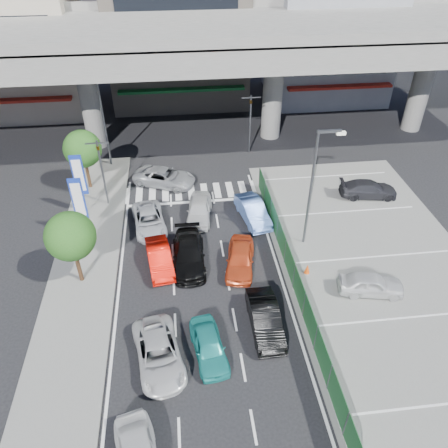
{
  "coord_description": "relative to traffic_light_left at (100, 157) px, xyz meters",
  "views": [
    {
      "loc": [
        -0.8,
        -15.54,
        18.33
      ],
      "look_at": [
        1.68,
        5.62,
        2.26
      ],
      "focal_mm": 35.0,
      "sensor_mm": 36.0,
      "label": 1
    }
  ],
  "objects": [
    {
      "name": "taxi_orange_right",
      "position": [
        8.69,
        -7.85,
        -3.25
      ],
      "size": [
        2.42,
        4.3,
        1.38
      ],
      "primitive_type": "imported",
      "rotation": [
        0.0,
        0.0,
        -0.2
      ],
      "color": "#CC451E",
      "rests_on": "ground"
    },
    {
      "name": "parked_sedan_dgrey",
      "position": [
        19.44,
        -1.21,
        -3.26
      ],
      "size": [
        4.47,
        2.29,
        1.24
      ],
      "primitive_type": "imported",
      "rotation": [
        0.0,
        0.0,
        1.44
      ],
      "color": "#2B2B30",
      "rests_on": "parking_lot"
    },
    {
      "name": "building_east",
      "position": [
        22.2,
        19.97,
        2.06
      ],
      "size": [
        12.0,
        10.9,
        12.0
      ],
      "color": "gray",
      "rests_on": "ground"
    },
    {
      "name": "sidewalk_left",
      "position": [
        -0.8,
        -8.0,
        -3.88
      ],
      "size": [
        4.0,
        30.0,
        0.12
      ],
      "primitive_type": "cube",
      "color": "slate",
      "rests_on": "ground"
    },
    {
      "name": "sedan_black_mid",
      "position": [
        5.61,
        -7.11,
        -3.25
      ],
      "size": [
        2.0,
        4.78,
        1.38
      ],
      "primitive_type": "imported",
      "rotation": [
        0.0,
        0.0,
        -0.01
      ],
      "color": "black",
      "rests_on": "ground"
    },
    {
      "name": "expressway",
      "position": [
        6.2,
        10.0,
        4.83
      ],
      "size": [
        64.0,
        14.0,
        10.75
      ],
      "color": "#61615D",
      "rests_on": "ground"
    },
    {
      "name": "crossing_wagon_silver",
      "position": [
        4.2,
        2.34,
        -3.27
      ],
      "size": [
        5.31,
        3.91,
        1.34
      ],
      "primitive_type": "imported",
      "rotation": [
        0.0,
        0.0,
        1.18
      ],
      "color": "#979A9E",
      "rests_on": "ground"
    },
    {
      "name": "signboard_near",
      "position": [
        -1.0,
        -4.01,
        -0.87
      ],
      "size": [
        0.8,
        0.14,
        4.7
      ],
      "color": "#595B60",
      "rests_on": "ground"
    },
    {
      "name": "taxi_teal_mid",
      "position": [
        6.23,
        -14.03,
        -3.31
      ],
      "size": [
        1.98,
        3.84,
        1.25
      ],
      "primitive_type": "imported",
      "rotation": [
        0.0,
        0.0,
        0.14
      ],
      "color": "teal",
      "rests_on": "ground"
    },
    {
      "name": "traffic_cone",
      "position": [
        12.63,
        -8.92,
        -3.56
      ],
      "size": [
        0.42,
        0.42,
        0.64
      ],
      "primitive_type": "cone",
      "rotation": [
        0.0,
        0.0,
        0.33
      ],
      "color": "#CB420B",
      "rests_on": "parking_lot"
    },
    {
      "name": "street_lamp_right",
      "position": [
        13.37,
        -6.0,
        0.83
      ],
      "size": [
        1.65,
        0.22,
        8.0
      ],
      "color": "#595B60",
      "rests_on": "ground"
    },
    {
      "name": "street_lamp_left",
      "position": [
        -0.13,
        6.0,
        0.83
      ],
      "size": [
        1.65,
        0.22,
        8.0
      ],
      "color": "#595B60",
      "rests_on": "ground"
    },
    {
      "name": "traffic_light_left",
      "position": [
        0.0,
        0.0,
        0.0
      ],
      "size": [
        1.6,
        1.24,
        5.2
      ],
      "color": "#595B60",
      "rests_on": "ground"
    },
    {
      "name": "building_center",
      "position": [
        6.2,
        20.97,
        3.56
      ],
      "size": [
        14.0,
        10.9,
        15.0
      ],
      "color": "gray",
      "rests_on": "ground"
    },
    {
      "name": "hatch_black_mid_right",
      "position": [
        9.29,
        -12.72,
        -3.25
      ],
      "size": [
        1.51,
        4.21,
        1.38
      ],
      "primitive_type": "imported",
      "rotation": [
        0.0,
        0.0,
        0.01
      ],
      "color": "black",
      "rests_on": "ground"
    },
    {
      "name": "sedan_white_mid_left",
      "position": [
        3.78,
        -14.2,
        -3.3
      ],
      "size": [
        2.89,
        4.87,
        1.27
      ],
      "primitive_type": "imported",
      "rotation": [
        0.0,
        0.0,
        0.18
      ],
      "color": "silver",
      "rests_on": "ground"
    },
    {
      "name": "wagon_silver_front_left",
      "position": [
        3.1,
        -3.2,
        -3.32
      ],
      "size": [
        2.66,
        4.66,
        1.22
      ],
      "primitive_type": "imported",
      "rotation": [
        0.0,
        0.0,
        0.15
      ],
      "color": "silver",
      "rests_on": "ground"
    },
    {
      "name": "parking_lot",
      "position": [
        17.2,
        -10.0,
        -3.91
      ],
      "size": [
        12.0,
        28.0,
        0.06
      ],
      "primitive_type": "cube",
      "color": "slate",
      "rests_on": "ground"
    },
    {
      "name": "sedan_white_front_mid",
      "position": [
        6.58,
        -2.42,
        -3.25
      ],
      "size": [
        2.2,
        4.24,
        1.38
      ],
      "primitive_type": "imported",
      "rotation": [
        0.0,
        0.0,
        -0.14
      ],
      "color": "silver",
      "rests_on": "ground"
    },
    {
      "name": "traffic_light_right",
      "position": [
        11.7,
        7.0,
        0.0
      ],
      "size": [
        1.6,
        1.24,
        5.2
      ],
      "color": "#595B60",
      "rests_on": "ground"
    },
    {
      "name": "tree_near",
      "position": [
        -0.8,
        -8.0,
        -0.55
      ],
      "size": [
        2.8,
        2.8,
        4.8
      ],
      "color": "#382314",
      "rests_on": "ground"
    },
    {
      "name": "building_west",
      "position": [
        -9.8,
        19.97,
        2.56
      ],
      "size": [
        12.0,
        10.9,
        13.0
      ],
      "color": "#ADA18B",
      "rests_on": "ground"
    },
    {
      "name": "signboard_far",
      "position": [
        -1.4,
        -1.01,
        -0.87
      ],
      "size": [
        0.8,
        0.14,
        4.7
      ],
      "color": "#595B60",
      "rests_on": "ground"
    },
    {
      "name": "taxi_orange_left",
      "position": [
        3.81,
        -7.22,
        -3.29
      ],
      "size": [
        1.93,
        4.09,
        1.3
      ],
      "primitive_type": "imported",
      "rotation": [
        0.0,
        0.0,
        0.14
      ],
      "color": "red",
      "rests_on": "ground"
    },
    {
      "name": "kei_truck_front_right",
      "position": [
        10.3,
        -3.06,
        -3.25
      ],
      "size": [
        2.24,
        4.39,
        1.38
      ],
      "primitive_type": "imported",
      "rotation": [
        0.0,
        0.0,
        0.19
      ],
      "color": "#6692ED",
      "rests_on": "ground"
    },
    {
      "name": "ground",
      "position": [
        6.2,
        -12.0,
        -3.94
      ],
      "size": [
        120.0,
        120.0,
        0.0
      ],
      "primitive_type": "plane",
      "color": "black",
      "rests_on": "ground"
    },
    {
      "name": "parked_sedan_white",
      "position": [
        15.77,
        -10.9,
        -3.24
      ],
      "size": [
        3.92,
        2.15,
        1.26
      ],
      "primitive_type": "imported",
      "rotation": [
        0.0,
        0.0,
        1.39
      ],
      "color": "silver",
      "rests_on": "parking_lot"
    },
    {
      "name": "tree_far",
      "position": [
        -1.6,
        2.5,
        -0.55
      ],
      "size": [
        2.8,
        2.8,
        4.8
      ],
      "color": "#382314",
      "rests_on": "ground"
    },
    {
      "name": "fence_run",
      "position": [
        11.5,
        -11.0,
        -3.04
      ],
      "size": [
        0.16,
        22.0,
        1.8
      ],
      "primitive_type": null,
      "color": "#1E582A",
      "rests_on": "ground"
    }
  ]
}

